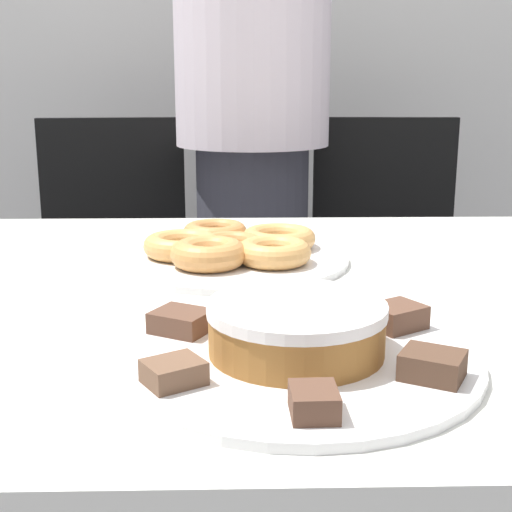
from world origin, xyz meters
name	(u,v)px	position (x,y,z in m)	size (l,w,h in m)	color
table	(276,339)	(0.00, 0.00, 0.66)	(1.69, 1.00, 0.74)	silver
person_standing	(252,123)	(-0.02, 0.93, 0.91)	(0.40, 0.40, 1.74)	#383842
office_chair_left	(114,300)	(-0.39, 0.89, 0.44)	(0.48, 0.48, 0.92)	black
office_chair_right	(388,298)	(0.35, 0.89, 0.44)	(0.45, 0.45, 0.92)	black
plate_cake	(296,357)	(0.01, -0.27, 0.75)	(0.37, 0.37, 0.01)	white
plate_donuts	(230,259)	(-0.07, 0.14, 0.75)	(0.37, 0.37, 0.01)	white
frosted_cake	(296,328)	(0.01, -0.27, 0.78)	(0.18, 0.18, 0.05)	#9E662D
lamington_0	(181,321)	(-0.12, -0.20, 0.76)	(0.08, 0.07, 0.02)	brown
lamington_1	(174,372)	(-0.11, -0.34, 0.76)	(0.07, 0.06, 0.02)	brown
lamington_2	(314,402)	(0.01, -0.41, 0.76)	(0.04, 0.05, 0.02)	brown
lamington_3	(432,365)	(0.13, -0.34, 0.76)	(0.07, 0.07, 0.03)	#513828
lamington_4	(396,316)	(0.12, -0.20, 0.77)	(0.07, 0.07, 0.03)	brown
lamington_5	(284,299)	(0.00, -0.13, 0.77)	(0.04, 0.05, 0.03)	#513828
donut_0	(230,246)	(-0.07, 0.14, 0.77)	(0.11, 0.11, 0.03)	#C68447
donut_1	(274,252)	(0.00, 0.09, 0.77)	(0.11, 0.11, 0.04)	tan
donut_2	(279,238)	(0.01, 0.19, 0.77)	(0.12, 0.12, 0.03)	tan
donut_3	(215,232)	(-0.09, 0.25, 0.77)	(0.11, 0.11, 0.03)	#C68447
donut_4	(182,245)	(-0.14, 0.14, 0.77)	(0.12, 0.12, 0.03)	tan
donut_5	(208,254)	(-0.10, 0.07, 0.77)	(0.11, 0.11, 0.04)	#D18E4C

